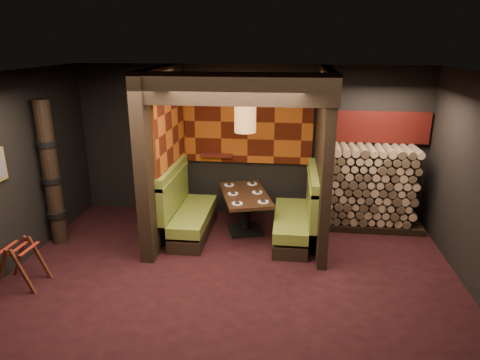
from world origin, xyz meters
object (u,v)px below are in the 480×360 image
at_px(pendant_lamp, 245,118).
at_px(totem_column, 51,175).
at_px(luggage_rack, 21,262).
at_px(firewood_stack, 374,188).
at_px(booth_bench_right, 297,218).
at_px(dining_table, 245,206).
at_px(booth_bench_left, 188,213).

bearing_deg(pendant_lamp, totem_column, -166.90).
distance_m(luggage_rack, firewood_stack, 5.77).
distance_m(booth_bench_right, firewood_stack, 1.56).
distance_m(booth_bench_right, totem_column, 4.10).
relative_size(booth_bench_right, dining_table, 1.05).
height_order(luggage_rack, totem_column, totem_column).
bearing_deg(totem_column, booth_bench_left, 14.75).
height_order(dining_table, totem_column, totem_column).
xyz_separation_m(booth_bench_right, luggage_rack, (-3.80, -1.87, -0.06)).
xyz_separation_m(dining_table, pendant_lamp, (0.00, -0.05, 1.55)).
xyz_separation_m(booth_bench_right, dining_table, (-0.91, 0.22, 0.09)).
bearing_deg(booth_bench_left, dining_table, 12.32).
height_order(booth_bench_right, pendant_lamp, pendant_lamp).
bearing_deg(firewood_stack, booth_bench_right, -152.65).
height_order(booth_bench_left, pendant_lamp, pendant_lamp).
distance_m(booth_bench_right, luggage_rack, 4.24).
bearing_deg(booth_bench_right, dining_table, 166.66).
xyz_separation_m(luggage_rack, totem_column, (-0.18, 1.32, 0.85)).
bearing_deg(booth_bench_left, booth_bench_right, 0.00).
bearing_deg(pendant_lamp, dining_table, 90.00).
relative_size(booth_bench_left, booth_bench_right, 1.00).
relative_size(booth_bench_right, totem_column, 0.67).
xyz_separation_m(totem_column, firewood_stack, (5.33, 1.25, -0.44)).
distance_m(dining_table, luggage_rack, 3.57).
relative_size(pendant_lamp, luggage_rack, 1.52).
bearing_deg(booth_bench_left, totem_column, -165.25).
bearing_deg(dining_table, totem_column, -166.02).
xyz_separation_m(booth_bench_left, luggage_rack, (-1.91, -1.87, -0.06)).
relative_size(booth_bench_left, pendant_lamp, 1.55).
bearing_deg(dining_table, booth_bench_right, -13.34).
height_order(dining_table, pendant_lamp, pendant_lamp).
xyz_separation_m(dining_table, totem_column, (-3.07, -0.77, 0.70)).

